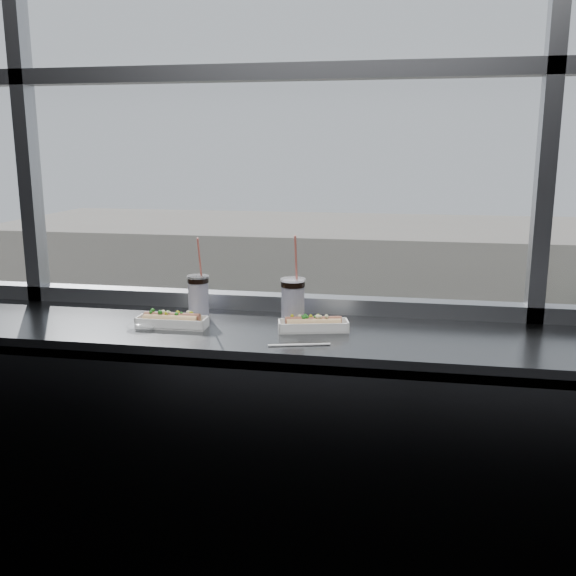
% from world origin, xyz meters
% --- Properties ---
extents(wall_back_lower, '(6.00, 0.00, 6.00)m').
position_xyz_m(wall_back_lower, '(0.00, 1.50, 0.55)').
color(wall_back_lower, black).
rests_on(wall_back_lower, ground).
extents(counter, '(6.00, 0.55, 0.06)m').
position_xyz_m(counter, '(0.00, 1.23, 1.07)').
color(counter, '#595B5D').
rests_on(counter, ground).
extents(counter_fascia, '(6.00, 0.04, 1.04)m').
position_xyz_m(counter_fascia, '(0.00, 0.97, 0.55)').
color(counter_fascia, '#595B5D').
rests_on(counter_fascia, ground).
extents(hotdog_tray_left, '(0.25, 0.09, 0.06)m').
position_xyz_m(hotdog_tray_left, '(-0.29, 1.18, 1.13)').
color(hotdog_tray_left, white).
rests_on(hotdog_tray_left, counter).
extents(hotdog_tray_right, '(0.26, 0.14, 0.06)m').
position_xyz_m(hotdog_tray_right, '(0.22, 1.22, 1.12)').
color(hotdog_tray_right, white).
rests_on(hotdog_tray_right, counter).
extents(soda_cup_left, '(0.08, 0.08, 0.31)m').
position_xyz_m(soda_cup_left, '(-0.23, 1.32, 1.19)').
color(soda_cup_left, white).
rests_on(soda_cup_left, counter).
extents(soda_cup_right, '(0.09, 0.09, 0.33)m').
position_xyz_m(soda_cup_right, '(0.14, 1.27, 1.20)').
color(soda_cup_right, white).
rests_on(soda_cup_right, counter).
extents(loose_straw, '(0.20, 0.06, 0.01)m').
position_xyz_m(loose_straw, '(0.20, 1.04, 1.10)').
color(loose_straw, white).
rests_on(loose_straw, counter).
extents(wrapper, '(0.10, 0.07, 0.02)m').
position_xyz_m(wrapper, '(-0.38, 1.12, 1.11)').
color(wrapper, silver).
rests_on(wrapper, counter).
extents(plaza_ground, '(120.00, 120.00, 0.00)m').
position_xyz_m(plaza_ground, '(0.00, 45.00, -11.00)').
color(plaza_ground, '#A49D87').
rests_on(plaza_ground, ground).
extents(street_asphalt, '(80.00, 10.00, 0.06)m').
position_xyz_m(street_asphalt, '(0.00, 21.50, -10.97)').
color(street_asphalt, black).
rests_on(street_asphalt, plaza_ground).
extents(far_sidewalk, '(80.00, 6.00, 0.04)m').
position_xyz_m(far_sidewalk, '(0.00, 29.50, -10.98)').
color(far_sidewalk, '#A49D87').
rests_on(far_sidewalk, plaza_ground).
extents(far_building, '(50.00, 14.00, 8.00)m').
position_xyz_m(far_building, '(0.00, 39.50, -7.00)').
color(far_building, gray).
rests_on(far_building, plaza_ground).
extents(car_near_c, '(3.15, 6.65, 2.16)m').
position_xyz_m(car_near_c, '(0.35, 17.50, -9.86)').
color(car_near_c, maroon).
rests_on(car_near_c, street_asphalt).
extents(car_far_b, '(2.90, 6.72, 2.22)m').
position_xyz_m(car_far_b, '(3.60, 25.50, -9.83)').
color(car_far_b, '#620000').
rests_on(car_far_b, street_asphalt).
extents(car_far_a, '(3.19, 6.77, 2.20)m').
position_xyz_m(car_far_a, '(-10.86, 25.50, -9.84)').
color(car_far_a, '#362E2F').
rests_on(car_far_a, street_asphalt).
extents(car_near_b, '(3.65, 7.22, 2.31)m').
position_xyz_m(car_near_b, '(-8.05, 17.50, -9.78)').
color(car_near_b, black).
rests_on(car_near_b, street_asphalt).
extents(pedestrian_b, '(0.84, 0.63, 1.89)m').
position_xyz_m(pedestrian_b, '(-2.51, 28.32, -10.01)').
color(pedestrian_b, '#66605B').
rests_on(pedestrian_b, far_sidewalk).
extents(pedestrian_c, '(0.67, 0.89, 2.01)m').
position_xyz_m(pedestrian_c, '(4.81, 28.48, -9.96)').
color(pedestrian_c, '#66605B').
rests_on(pedestrian_c, far_sidewalk).
extents(pedestrian_a, '(0.64, 0.85, 1.91)m').
position_xyz_m(pedestrian_a, '(-6.97, 28.70, -10.01)').
color(pedestrian_a, '#66605B').
rests_on(pedestrian_a, far_sidewalk).
extents(tree_left, '(3.05, 3.05, 4.76)m').
position_xyz_m(tree_left, '(-8.55, 29.50, -7.77)').
color(tree_left, '#47382B').
rests_on(tree_left, far_sidewalk).
extents(tree_center, '(2.75, 2.75, 4.30)m').
position_xyz_m(tree_center, '(-0.22, 29.50, -8.09)').
color(tree_center, '#47382B').
rests_on(tree_center, far_sidewalk).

